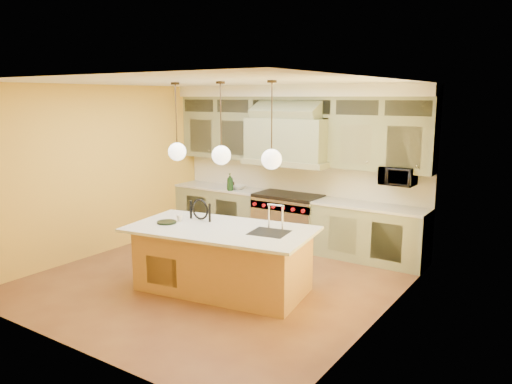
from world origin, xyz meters
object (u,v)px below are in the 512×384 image
Objects in this scene: range at (288,220)px; kitchen_island at (223,258)px; counter_stool at (194,236)px; microwave at (398,176)px.

kitchen_island is (0.33, -2.40, -0.01)m from range.
counter_stool is 3.38m from microwave.
microwave is (1.62, 2.50, 0.98)m from kitchen_island.
range is at bearing -176.88° from microwave.
microwave is at bearing 3.12° from range.
range is 0.44× the size of kitchen_island.
kitchen_island reaches higher than range.
kitchen_island is at bearing -122.93° from microwave.
kitchen_island is at bearing 3.72° from counter_stool.
counter_stool is at bearing 172.67° from kitchen_island.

